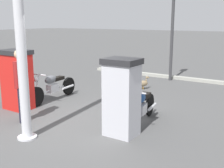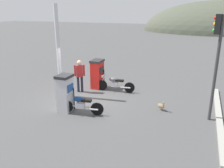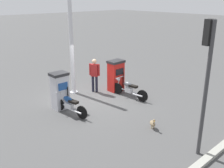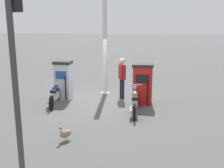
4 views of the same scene
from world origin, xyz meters
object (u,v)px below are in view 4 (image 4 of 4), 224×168
(canopy_support_pole, at_px, (105,45))
(roadside_traffic_light, at_px, (15,46))
(fuel_pump_far, at_px, (143,84))
(motorcycle_near_pump, at_px, (55,93))
(motorcycle_far_pump, at_px, (135,101))
(wandering_duck, at_px, (65,133))
(fuel_pump_near, at_px, (63,80))
(attendant_person, at_px, (122,75))

(canopy_support_pole, bearing_deg, roadside_traffic_light, -1.38)
(fuel_pump_far, distance_m, motorcycle_near_pump, 3.52)
(motorcycle_far_pump, xyz_separation_m, roadside_traffic_light, (4.74, -1.80, 2.38))
(wandering_duck, bearing_deg, canopy_support_pole, -179.90)
(fuel_pump_near, height_order, wandering_duck, fuel_pump_near)
(fuel_pump_near, bearing_deg, motorcycle_far_pump, 70.20)
(fuel_pump_far, distance_m, canopy_support_pole, 2.60)
(fuel_pump_near, bearing_deg, fuel_pump_far, 90.00)
(fuel_pump_far, distance_m, wandering_duck, 4.38)
(fuel_pump_near, height_order, roadside_traffic_light, roadside_traffic_light)
(motorcycle_near_pump, height_order, attendant_person, attendant_person)
(fuel_pump_far, height_order, wandering_duck, fuel_pump_far)
(attendant_person, bearing_deg, motorcycle_near_pump, -60.69)
(fuel_pump_far, xyz_separation_m, roadside_traffic_light, (5.88, -1.99, 1.99))
(fuel_pump_far, bearing_deg, wandering_duck, -24.58)
(fuel_pump_near, distance_m, motorcycle_near_pump, 0.87)
(fuel_pump_far, bearing_deg, motorcycle_near_pump, -77.08)
(canopy_support_pole, bearing_deg, fuel_pump_far, 55.52)
(fuel_pump_near, xyz_separation_m, wandering_duck, (3.95, 1.55, -0.61))
(roadside_traffic_light, bearing_deg, wandering_duck, 174.67)
(wandering_duck, distance_m, roadside_traffic_light, 3.24)
(motorcycle_near_pump, height_order, motorcycle_far_pump, motorcycle_far_pump)
(fuel_pump_near, bearing_deg, canopy_support_pole, 128.99)
(fuel_pump_near, distance_m, attendant_person, 2.50)
(fuel_pump_far, height_order, roadside_traffic_light, roadside_traffic_light)
(motorcycle_near_pump, bearing_deg, fuel_pump_far, 102.92)
(wandering_duck, distance_m, canopy_support_pole, 5.56)
(fuel_pump_near, xyz_separation_m, attendant_person, (-0.61, 2.42, 0.18))
(motorcycle_far_pump, relative_size, wandering_duck, 4.54)
(motorcycle_far_pump, bearing_deg, attendant_person, -156.85)
(fuel_pump_far, relative_size, motorcycle_far_pump, 0.77)
(motorcycle_far_pump, height_order, canopy_support_pole, canopy_support_pole)
(motorcycle_far_pump, distance_m, roadside_traffic_light, 5.60)
(roadside_traffic_light, relative_size, canopy_support_pole, 0.91)
(fuel_pump_near, xyz_separation_m, fuel_pump_far, (-0.00, 3.35, -0.01))
(wandering_duck, bearing_deg, motorcycle_near_pump, -153.14)
(motorcycle_far_pump, bearing_deg, roadside_traffic_light, -20.79)
(fuel_pump_near, height_order, motorcycle_near_pump, fuel_pump_near)
(wandering_duck, bearing_deg, fuel_pump_near, -158.57)
(fuel_pump_far, bearing_deg, fuel_pump_near, -90.00)
(fuel_pump_far, relative_size, wandering_duck, 3.52)
(fuel_pump_far, xyz_separation_m, canopy_support_pole, (-1.25, -1.81, 1.39))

